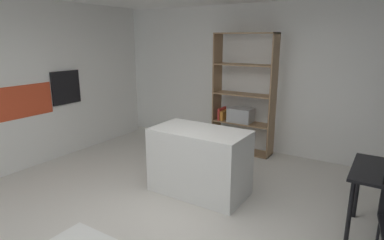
% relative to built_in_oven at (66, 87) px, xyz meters
% --- Properties ---
extents(ground_plane, '(10.08, 10.08, 0.00)m').
position_rel_built_in_oven_xyz_m(ground_plane, '(2.95, -0.83, -1.24)').
color(ground_plane, beige).
extents(back_partition, '(7.32, 0.06, 2.70)m').
position_rel_built_in_oven_xyz_m(back_partition, '(2.95, 2.12, 0.11)').
color(back_partition, white).
rests_on(back_partition, ground_plane).
extents(tall_cabinet_run_left, '(0.63, 5.37, 2.70)m').
position_rel_built_in_oven_xyz_m(tall_cabinet_run_left, '(-0.34, -0.83, 0.11)').
color(tall_cabinet_run_left, white).
rests_on(tall_cabinet_run_left, ground_plane).
extents(cabinet_niche_splashback, '(0.01, 1.21, 0.52)m').
position_rel_built_in_oven_xyz_m(cabinet_niche_splashback, '(-0.02, -0.90, -0.13)').
color(cabinet_niche_splashback, '#CC4223').
rests_on(cabinet_niche_splashback, ground_plane).
extents(built_in_oven, '(0.06, 0.56, 0.58)m').
position_rel_built_in_oven_xyz_m(built_in_oven, '(0.00, 0.00, 0.00)').
color(built_in_oven, black).
rests_on(built_in_oven, ground_plane).
extents(kitchen_island, '(1.29, 0.71, 0.90)m').
position_rel_built_in_oven_xyz_m(kitchen_island, '(2.81, -0.04, -0.79)').
color(kitchen_island, white).
rests_on(kitchen_island, ground_plane).
extents(open_bookshelf, '(1.12, 0.35, 2.18)m').
position_rel_built_in_oven_xyz_m(open_bookshelf, '(2.58, 1.82, -0.33)').
color(open_bookshelf, '#997551').
rests_on(open_bookshelf, ground_plane).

